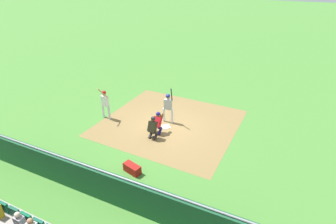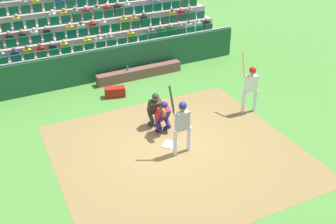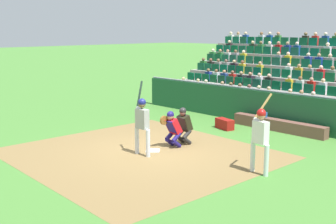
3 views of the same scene
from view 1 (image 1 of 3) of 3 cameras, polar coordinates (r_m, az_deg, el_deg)
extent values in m
plane|color=#468032|center=(15.17, -0.44, -3.19)|extent=(160.00, 160.00, 0.00)
cube|color=olive|center=(15.56, 0.35, -2.31)|extent=(7.71, 7.32, 0.01)
cube|color=white|center=(15.16, -0.44, -3.14)|extent=(0.62, 0.62, 0.02)
cylinder|color=silver|center=(15.52, -0.88, -0.59)|extent=(0.14, 0.14, 0.86)
cylinder|color=silver|center=(15.35, 0.86, -0.94)|extent=(0.14, 0.14, 0.86)
cube|color=#9B9F9C|center=(15.09, -0.02, 1.68)|extent=(0.43, 0.24, 0.61)
sphere|color=brown|center=(14.90, -0.02, 3.25)|extent=(0.22, 0.22, 0.22)
sphere|color=navy|center=(14.87, -0.02, 3.47)|extent=(0.25, 0.25, 0.25)
cylinder|color=#9B9F9C|center=(14.93, 0.13, 2.60)|extent=(0.46, 0.12, 0.14)
cylinder|color=#9B9F9C|center=(14.87, 0.72, 2.50)|extent=(0.17, 0.14, 0.13)
cylinder|color=black|center=(14.55, 0.76, 3.76)|extent=(0.11, 0.30, 0.83)
sphere|color=black|center=(14.82, 0.87, 2.51)|extent=(0.06, 0.06, 0.06)
cylinder|color=navy|center=(14.61, -2.85, -3.86)|extent=(0.15, 0.39, 0.34)
cylinder|color=navy|center=(14.50, -2.87, -3.12)|extent=(0.15, 0.39, 0.33)
cylinder|color=navy|center=(14.48, -1.74, -4.17)|extent=(0.15, 0.39, 0.34)
cylinder|color=navy|center=(14.36, -1.76, -3.42)|extent=(0.15, 0.39, 0.33)
cube|color=red|center=(14.24, -2.36, -2.10)|extent=(0.44, 0.50, 0.60)
cube|color=navy|center=(14.33, -2.15, -1.90)|extent=(0.39, 0.29, 0.42)
sphere|color=#A8805C|center=(14.18, -2.12, -0.64)|extent=(0.22, 0.22, 0.22)
cube|color=black|center=(14.18, -2.12, -0.64)|extent=(0.20, 0.14, 0.19)
sphere|color=navy|center=(14.15, -2.12, -0.42)|extent=(0.24, 0.24, 0.24)
cylinder|color=brown|center=(14.32, -1.36, -0.86)|extent=(0.08, 0.30, 0.30)
cylinder|color=red|center=(14.20, -1.58, -1.43)|extent=(0.14, 0.40, 0.22)
cylinder|color=#272525|center=(14.21, -3.74, -4.90)|extent=(0.16, 0.39, 0.34)
cylinder|color=#272525|center=(14.09, -3.77, -4.14)|extent=(0.16, 0.39, 0.33)
cylinder|color=#272525|center=(14.07, -2.62, -5.23)|extent=(0.16, 0.39, 0.34)
cylinder|color=#272525|center=(13.95, -2.64, -4.48)|extent=(0.16, 0.39, 0.33)
cube|color=black|center=(13.79, -3.36, -3.13)|extent=(0.44, 0.44, 0.60)
cube|color=#272525|center=(13.88, -3.10, -2.90)|extent=(0.39, 0.23, 0.45)
sphere|color=brown|center=(13.68, -3.19, -1.63)|extent=(0.22, 0.22, 0.22)
cube|color=black|center=(13.68, -3.19, -1.63)|extent=(0.20, 0.12, 0.20)
sphere|color=#272525|center=(13.65, -3.20, -1.41)|extent=(0.24, 0.24, 0.24)
cube|color=#1B4F30|center=(10.79, -14.57, -14.73)|extent=(12.93, 0.24, 1.39)
cylinder|color=gray|center=(10.32, -15.07, -11.72)|extent=(12.93, 0.07, 0.07)
cube|color=brown|center=(12.11, -17.68, -12.70)|extent=(3.92, 0.40, 0.44)
cylinder|color=blue|center=(11.58, -15.87, -12.41)|extent=(0.07, 0.07, 0.22)
cube|color=maroon|center=(12.01, -7.69, -11.92)|extent=(0.87, 0.55, 0.40)
cylinder|color=silver|center=(16.41, -13.70, 0.24)|extent=(0.15, 0.15, 0.86)
cylinder|color=silver|center=(16.09, -12.49, -0.20)|extent=(0.15, 0.15, 0.86)
cube|color=white|center=(15.92, -13.38, 2.36)|extent=(0.45, 0.28, 0.61)
sphere|color=#A87853|center=(15.74, -13.56, 3.85)|extent=(0.22, 0.22, 0.22)
sphere|color=red|center=(15.71, -13.59, 4.06)|extent=(0.25, 0.25, 0.25)
cylinder|color=white|center=(15.75, -13.43, 3.23)|extent=(0.46, 0.20, 0.14)
cylinder|color=white|center=(15.64, -12.99, 3.09)|extent=(0.17, 0.16, 0.13)
cylinder|color=tan|center=(15.34, -13.87, 3.95)|extent=(0.28, 0.53, 0.70)
sphere|color=black|center=(15.58, -12.93, 3.10)|extent=(0.06, 0.06, 0.06)
cube|color=#0B4F35|center=(11.19, -31.77, -16.92)|extent=(0.44, 0.10, 0.42)
cube|color=#124A34|center=(10.80, -29.98, -18.17)|extent=(0.44, 0.10, 0.42)
cube|color=#065531|center=(10.43, -28.02, -19.49)|extent=(0.44, 0.10, 0.42)
cube|color=gray|center=(10.32, -29.10, -20.02)|extent=(0.32, 0.22, 0.52)
sphere|color=beige|center=(10.07, -29.59, -18.60)|extent=(0.19, 0.19, 0.19)
sphere|color=#AA7151|center=(9.71, -27.47, -20.04)|extent=(0.19, 0.19, 0.19)
camera|label=2|loc=(21.29, 26.14, 23.94)|focal=42.64mm
camera|label=3|loc=(26.06, -12.37, 18.64)|focal=45.45mm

